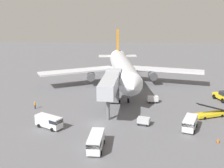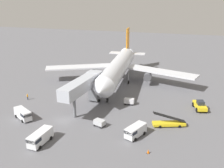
# 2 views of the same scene
# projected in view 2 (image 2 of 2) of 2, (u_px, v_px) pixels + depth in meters

# --- Properties ---
(ground_plane) EXTENTS (300.00, 300.00, 0.00)m
(ground_plane) POSITION_uv_depth(u_px,v_px,m) (63.00, 120.00, 56.24)
(ground_plane) COLOR slate
(airplane_at_gate) EXTENTS (47.66, 45.87, 15.10)m
(airplane_at_gate) POSITION_uv_depth(u_px,v_px,m) (119.00, 67.00, 78.30)
(airplane_at_gate) COLOR silver
(airplane_at_gate) RESTS_ON ground
(jet_bridge) EXTENTS (4.38, 16.54, 7.89)m
(jet_bridge) POSITION_uv_depth(u_px,v_px,m) (84.00, 85.00, 60.32)
(jet_bridge) COLOR #B2B7C1
(jet_bridge) RESTS_ON ground
(pushback_tug) EXTENTS (3.60, 5.59, 2.31)m
(pushback_tug) POSITION_uv_depth(u_px,v_px,m) (200.00, 105.00, 61.42)
(pushback_tug) COLOR yellow
(pushback_tug) RESTS_ON ground
(belt_loader_truck) EXTENTS (7.02, 4.09, 3.23)m
(belt_loader_truck) POSITION_uv_depth(u_px,v_px,m) (169.00, 123.00, 53.59)
(belt_loader_truck) COLOR yellow
(belt_loader_truck) RESTS_ON ground
(service_van_outer_right) EXTENTS (2.51, 5.68, 2.35)m
(service_van_outer_right) POSITION_uv_depth(u_px,v_px,m) (40.00, 137.00, 46.92)
(service_van_outer_right) COLOR white
(service_van_outer_right) RESTS_ON ground
(service_van_mid_left) EXTENTS (5.51, 4.23, 2.23)m
(service_van_mid_left) POSITION_uv_depth(u_px,v_px,m) (23.00, 114.00, 56.49)
(service_van_mid_left) COLOR silver
(service_van_mid_left) RESTS_ON ground
(service_van_near_right) EXTENTS (3.73, 5.31, 2.24)m
(service_van_near_right) POSITION_uv_depth(u_px,v_px,m) (135.00, 131.00, 49.37)
(service_van_near_right) COLOR silver
(service_van_near_right) RESTS_ON ground
(baggage_cart_rear_right) EXTENTS (2.57, 2.05, 1.43)m
(baggage_cart_rear_right) POSITION_uv_depth(u_px,v_px,m) (99.00, 123.00, 53.52)
(baggage_cart_rear_right) COLOR #38383D
(baggage_cart_rear_right) RESTS_ON ground
(baggage_cart_far_right) EXTENTS (2.56, 1.42, 1.58)m
(baggage_cart_far_right) POSITION_uv_depth(u_px,v_px,m) (129.00, 101.00, 64.33)
(baggage_cart_far_right) COLOR #38383D
(baggage_cart_far_right) RESTS_ON ground
(ground_crew_worker_foreground) EXTENTS (0.33, 0.33, 1.72)m
(ground_crew_worker_foreground) POSITION_uv_depth(u_px,v_px,m) (28.00, 96.00, 67.30)
(ground_crew_worker_foreground) COLOR #1E2333
(ground_crew_worker_foreground) RESTS_ON ground
(safety_cone_alpha) EXTENTS (0.46, 0.46, 0.70)m
(safety_cone_alpha) POSITION_uv_depth(u_px,v_px,m) (50.00, 130.00, 51.49)
(safety_cone_alpha) COLOR black
(safety_cone_alpha) RESTS_ON ground
(safety_cone_bravo) EXTENTS (0.49, 0.49, 0.75)m
(safety_cone_bravo) POSITION_uv_depth(u_px,v_px,m) (148.00, 151.00, 44.36)
(safety_cone_bravo) COLOR black
(safety_cone_bravo) RESTS_ON ground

